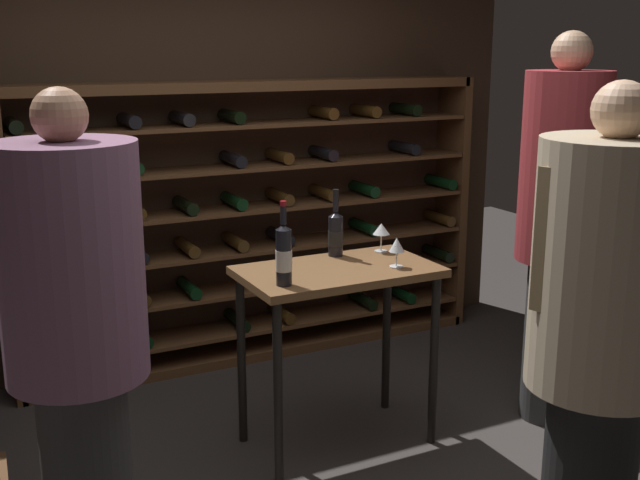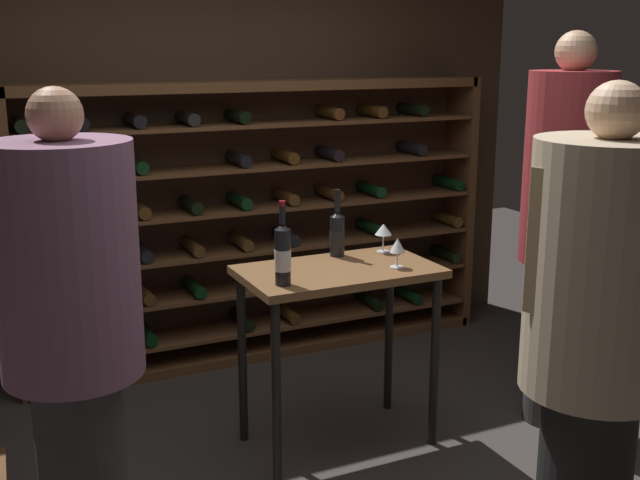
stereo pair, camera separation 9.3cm
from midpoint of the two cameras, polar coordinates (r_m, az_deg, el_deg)
name	(u,v)px [view 2 (the right image)]	position (r m, az deg, el deg)	size (l,w,h in m)	color
back_wall	(197,155)	(5.06, -8.35, 6.07)	(4.60, 0.10, 2.62)	#3D2B1E
wine_rack	(262,222)	(5.06, -3.72, 1.27)	(3.08, 0.32, 1.78)	brown
tasting_table	(338,294)	(3.89, 2.02, -3.93)	(0.96, 0.55, 0.93)	brown
person_bystander_dark_jacket	(597,329)	(2.92, 20.27, -6.06)	(0.52, 0.51, 1.88)	black
person_guest_khaki	(564,214)	(4.25, 17.80, 1.81)	(0.44, 0.44, 2.06)	#323232
person_guest_blue_shirt	(71,318)	(3.03, -16.71, -5.39)	(0.52, 0.52, 1.85)	#313131
wine_bottle_red_label	(283,254)	(3.54, -1.96, -1.04)	(0.08, 0.08, 0.39)	black
wine_bottle_gold_foil	(337,233)	(4.04, 1.91, 0.50)	(0.08, 0.08, 0.35)	black
wine_glass_stemmed_right	(397,247)	(3.85, 6.31, -0.49)	(0.08, 0.08, 0.15)	silver
wine_glass_stemmed_left	(383,231)	(4.13, 5.25, 0.69)	(0.09, 0.09, 0.15)	silver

